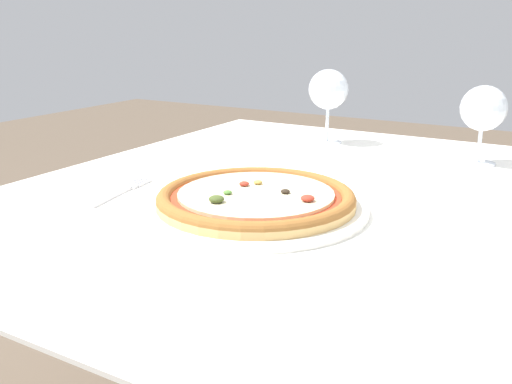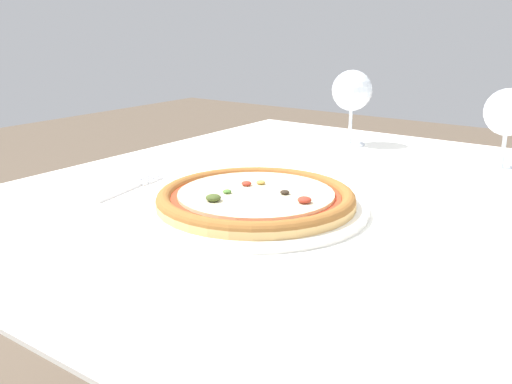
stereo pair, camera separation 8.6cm
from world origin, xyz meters
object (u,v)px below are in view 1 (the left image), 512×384
at_px(fork, 122,191).
at_px(wine_glass_far_left, 328,91).
at_px(wine_glass_far_right, 483,110).
at_px(dining_table, 404,254).
at_px(pizza_plate, 256,200).

xyz_separation_m(fork, wine_glass_far_left, (0.14, 0.55, 0.12)).
height_order(wine_glass_far_left, wine_glass_far_right, wine_glass_far_left).
distance_m(dining_table, fork, 0.48).
relative_size(fork, wine_glass_far_left, 0.99).
distance_m(wine_glass_far_left, wine_glass_far_right, 0.35).
xyz_separation_m(wine_glass_far_left, wine_glass_far_right, (0.35, -0.04, -0.01)).
bearing_deg(pizza_plate, dining_table, 34.63).
bearing_deg(wine_glass_far_right, dining_table, -97.53).
bearing_deg(wine_glass_far_left, dining_table, -51.67).
distance_m(dining_table, wine_glass_far_right, 0.39).
bearing_deg(wine_glass_far_right, wine_glass_far_left, 173.63).
bearing_deg(dining_table, wine_glass_far_right, 82.47).
relative_size(pizza_plate, wine_glass_far_right, 2.16).
xyz_separation_m(pizza_plate, fork, (-0.25, -0.03, -0.01)).
xyz_separation_m(dining_table, wine_glass_far_left, (-0.30, 0.38, 0.20)).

